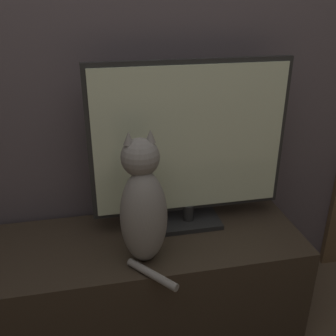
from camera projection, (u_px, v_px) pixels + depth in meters
The scene contains 4 objects.
wall_back at pixel (119, 9), 1.46m from camera, with size 4.80×0.05×2.60m.
tv_stand at pixel (138, 285), 1.66m from camera, with size 1.34×0.47×0.46m.
tv at pixel (190, 145), 1.53m from camera, with size 0.78×0.16×0.69m.
cat at pixel (143, 206), 1.37m from camera, with size 0.18×0.30×0.49m.
Camera 1 is at (-0.14, -0.35, 1.37)m, focal length 42.00 mm.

